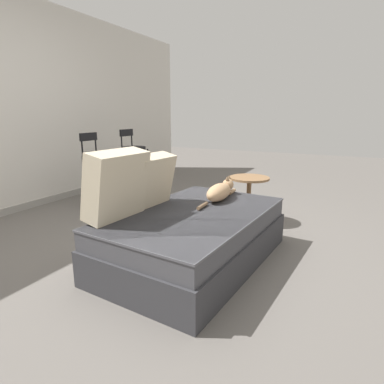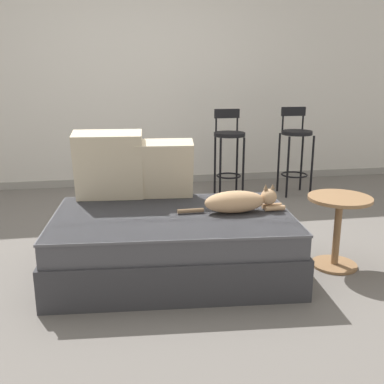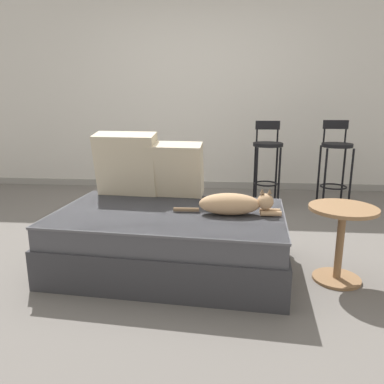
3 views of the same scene
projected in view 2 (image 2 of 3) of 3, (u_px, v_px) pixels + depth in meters
name	position (u px, v px, depth m)	size (l,w,h in m)	color
ground_plane	(167.00, 251.00, 3.52)	(16.00, 16.00, 0.00)	#66605B
wall_back_panel	(142.00, 77.00, 5.32)	(8.00, 0.10, 2.60)	silver
wall_baseboard_trim	(145.00, 180.00, 5.60)	(8.00, 0.02, 0.09)	gray
couch	(173.00, 243.00, 3.08)	(1.71, 1.14, 0.43)	#353539
throw_pillow_corner	(109.00, 165.00, 3.31)	(0.52, 0.30, 0.52)	beige
throw_pillow_middle	(164.00, 169.00, 3.36)	(0.44, 0.28, 0.45)	beige
cat	(239.00, 201.00, 3.05)	(0.74, 0.18, 0.19)	tan
bar_stool_near_window	(229.00, 145.00, 4.89)	(0.34, 0.34, 0.96)	black
bar_stool_by_doorway	(296.00, 144.00, 5.02)	(0.34, 0.34, 0.97)	black
side_table	(338.00, 221.00, 3.16)	(0.44, 0.44, 0.52)	olive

